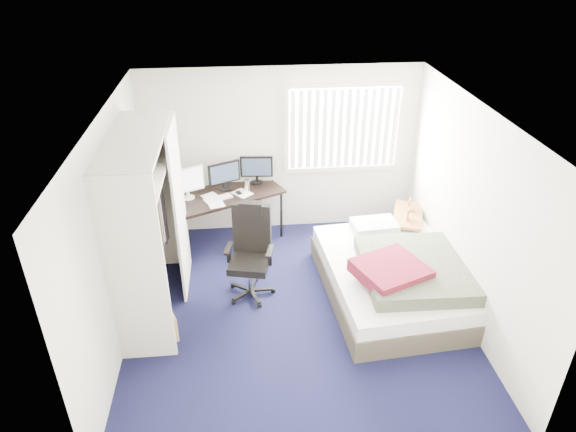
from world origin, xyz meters
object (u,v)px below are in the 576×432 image
(nightstand, at_px, (408,218))
(bed, at_px, (395,277))
(desk, at_px, (225,191))
(office_chair, at_px, (251,260))

(nightstand, distance_m, bed, 1.24)
(desk, relative_size, nightstand, 1.99)
(nightstand, height_order, bed, nightstand)
(desk, height_order, bed, desk)
(desk, distance_m, bed, 2.69)
(office_chair, height_order, bed, office_chair)
(office_chair, bearing_deg, nightstand, 20.16)
(nightstand, bearing_deg, desk, 170.11)
(office_chair, distance_m, nightstand, 2.43)
(bed, bearing_deg, office_chair, 170.93)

